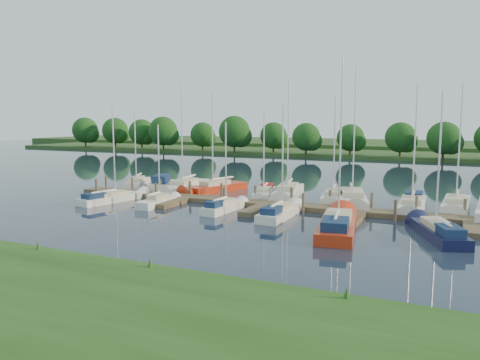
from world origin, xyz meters
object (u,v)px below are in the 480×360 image
at_px(sailboat_n_5, 288,194).
at_px(dock, 265,206).
at_px(sailboat_n_0, 137,184).
at_px(motorboat, 161,186).
at_px(sailboat_s_2, 224,208).

bearing_deg(sailboat_n_5, dock, 80.16).
distance_m(sailboat_n_0, motorboat, 3.62).
xyz_separation_m(sailboat_n_5, sailboat_s_2, (-2.47, -9.05, 0.03)).
relative_size(motorboat, sailboat_s_2, 0.83).
relative_size(dock, motorboat, 6.23).
distance_m(dock, motorboat, 15.29).
distance_m(motorboat, sailboat_s_2, 14.32).
bearing_deg(motorboat, sailboat_s_2, 123.64).
height_order(sailboat_n_0, motorboat, sailboat_n_0).
bearing_deg(sailboat_n_5, sailboat_n_0, -9.19).
bearing_deg(sailboat_s_2, sailboat_n_5, 78.21).
xyz_separation_m(sailboat_n_0, motorboat, (3.58, -0.50, 0.10)).
bearing_deg(dock, motorboat, 159.48).
xyz_separation_m(sailboat_n_0, sailboat_s_2, (15.36, -8.65, 0.04)).
height_order(dock, sailboat_n_5, sailboat_n_5).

